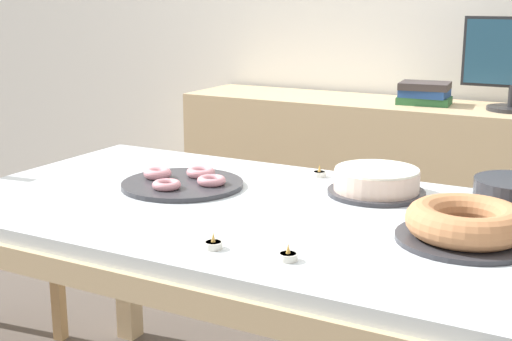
% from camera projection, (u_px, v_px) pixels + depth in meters
% --- Properties ---
extents(dining_table, '(1.58, 0.93, 0.73)m').
position_uv_depth(dining_table, '(243.00, 236.00, 1.88)').
color(dining_table, silver).
rests_on(dining_table, ground).
extents(sideboard, '(2.12, 0.44, 0.80)m').
position_uv_depth(sideboard, '(407.00, 192.00, 3.21)').
color(sideboard, '#D1B284').
rests_on(sideboard, ground).
extents(book_stack, '(0.24, 0.19, 0.10)m').
position_uv_depth(book_stack, '(425.00, 93.00, 3.08)').
color(book_stack, '#2D6638').
rests_on(book_stack, sideboard).
extents(cake_chocolate_round, '(0.27, 0.27, 0.07)m').
position_uv_depth(cake_chocolate_round, '(377.00, 182.00, 1.94)').
color(cake_chocolate_round, '#333338').
rests_on(cake_chocolate_round, dining_table).
extents(cake_golden_bundt, '(0.31, 0.31, 0.08)m').
position_uv_depth(cake_golden_bundt, '(466.00, 224.00, 1.57)').
color(cake_golden_bundt, '#333338').
rests_on(cake_golden_bundt, dining_table).
extents(pastry_platter, '(0.35, 0.35, 0.04)m').
position_uv_depth(pastry_platter, '(183.00, 182.00, 2.03)').
color(pastry_platter, '#333338').
rests_on(pastry_platter, dining_table).
extents(tealight_right_edge, '(0.04, 0.04, 0.04)m').
position_uv_depth(tealight_right_edge, '(319.00, 173.00, 2.14)').
color(tealight_right_edge, silver).
rests_on(tealight_right_edge, dining_table).
extents(tealight_centre, '(0.04, 0.04, 0.04)m').
position_uv_depth(tealight_centre, '(288.00, 256.00, 1.46)').
color(tealight_centre, silver).
rests_on(tealight_centre, dining_table).
extents(tealight_near_cakes, '(0.04, 0.04, 0.04)m').
position_uv_depth(tealight_near_cakes, '(213.00, 244.00, 1.53)').
color(tealight_near_cakes, silver).
rests_on(tealight_near_cakes, dining_table).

